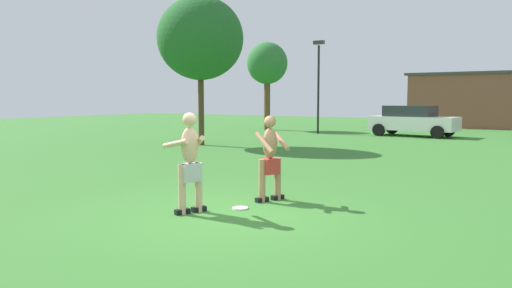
{
  "coord_description": "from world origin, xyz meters",
  "views": [
    {
      "loc": [
        4.67,
        -6.55,
        1.98
      ],
      "look_at": [
        -0.34,
        1.42,
        1.08
      ],
      "focal_mm": 34.05,
      "sensor_mm": 36.0,
      "label": 1
    }
  ],
  "objects_px": {
    "player_in_gray": "(190,160)",
    "tree_right_field": "(200,39)",
    "car_white_mid_lot": "(413,120)",
    "lamp_post": "(318,76)",
    "player_near": "(270,157)",
    "frisbee": "(240,208)",
    "tree_left_field": "(267,64)"
  },
  "relations": [
    {
      "from": "frisbee",
      "to": "player_in_gray",
      "type": "bearing_deg",
      "value": -127.77
    },
    {
      "from": "player_in_gray",
      "to": "player_near",
      "type": "bearing_deg",
      "value": 67.18
    },
    {
      "from": "frisbee",
      "to": "lamp_post",
      "type": "distance_m",
      "value": 18.88
    },
    {
      "from": "player_near",
      "to": "tree_right_field",
      "type": "relative_size",
      "value": 0.27
    },
    {
      "from": "frisbee",
      "to": "lamp_post",
      "type": "height_order",
      "value": "lamp_post"
    },
    {
      "from": "car_white_mid_lot",
      "to": "player_near",
      "type": "bearing_deg",
      "value": -84.12
    },
    {
      "from": "player_near",
      "to": "car_white_mid_lot",
      "type": "height_order",
      "value": "player_near"
    },
    {
      "from": "tree_left_field",
      "to": "frisbee",
      "type": "bearing_deg",
      "value": -60.42
    },
    {
      "from": "player_in_gray",
      "to": "tree_right_field",
      "type": "height_order",
      "value": "tree_right_field"
    },
    {
      "from": "car_white_mid_lot",
      "to": "tree_left_field",
      "type": "relative_size",
      "value": 0.83
    },
    {
      "from": "player_in_gray",
      "to": "frisbee",
      "type": "distance_m",
      "value": 1.28
    },
    {
      "from": "lamp_post",
      "to": "player_in_gray",
      "type": "bearing_deg",
      "value": -71.66
    },
    {
      "from": "player_near",
      "to": "player_in_gray",
      "type": "height_order",
      "value": "player_in_gray"
    },
    {
      "from": "player_near",
      "to": "player_in_gray",
      "type": "relative_size",
      "value": 0.95
    },
    {
      "from": "car_white_mid_lot",
      "to": "player_in_gray",
      "type": "bearing_deg",
      "value": -86.58
    },
    {
      "from": "player_near",
      "to": "tree_left_field",
      "type": "distance_m",
      "value": 21.2
    },
    {
      "from": "player_near",
      "to": "player_in_gray",
      "type": "xyz_separation_m",
      "value": [
        -0.67,
        -1.58,
        0.06
      ]
    },
    {
      "from": "car_white_mid_lot",
      "to": "lamp_post",
      "type": "relative_size",
      "value": 0.88
    },
    {
      "from": "player_in_gray",
      "to": "car_white_mid_lot",
      "type": "bearing_deg",
      "value": 93.42
    },
    {
      "from": "lamp_post",
      "to": "tree_left_field",
      "type": "bearing_deg",
      "value": 161.08
    },
    {
      "from": "frisbee",
      "to": "tree_left_field",
      "type": "distance_m",
      "value": 22.02
    },
    {
      "from": "lamp_post",
      "to": "tree_left_field",
      "type": "xyz_separation_m",
      "value": [
        -4.12,
        1.41,
        0.87
      ]
    },
    {
      "from": "player_near",
      "to": "player_in_gray",
      "type": "bearing_deg",
      "value": -112.82
    },
    {
      "from": "player_in_gray",
      "to": "tree_right_field",
      "type": "distance_m",
      "value": 12.65
    },
    {
      "from": "player_near",
      "to": "frisbee",
      "type": "height_order",
      "value": "player_near"
    },
    {
      "from": "player_in_gray",
      "to": "car_white_mid_lot",
      "type": "height_order",
      "value": "player_in_gray"
    },
    {
      "from": "player_near",
      "to": "frisbee",
      "type": "distance_m",
      "value": 1.22
    },
    {
      "from": "player_near",
      "to": "player_in_gray",
      "type": "distance_m",
      "value": 1.72
    },
    {
      "from": "lamp_post",
      "to": "player_near",
      "type": "bearing_deg",
      "value": -68.03
    },
    {
      "from": "lamp_post",
      "to": "tree_right_field",
      "type": "xyz_separation_m",
      "value": [
        -1.41,
        -8.51,
        1.25
      ]
    },
    {
      "from": "player_in_gray",
      "to": "lamp_post",
      "type": "relative_size",
      "value": 0.34
    },
    {
      "from": "car_white_mid_lot",
      "to": "tree_right_field",
      "type": "relative_size",
      "value": 0.72
    }
  ]
}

